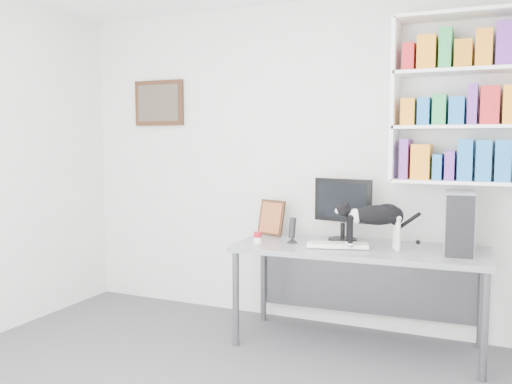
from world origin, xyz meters
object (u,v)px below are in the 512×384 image
(bookshelf, at_px, (465,99))
(speaker, at_px, (292,230))
(monitor, at_px, (343,209))
(cat, at_px, (375,226))
(pc_tower, at_px, (459,222))
(soup_can, at_px, (258,237))
(keyboard, at_px, (337,245))
(leaning_print, at_px, (272,217))
(desk, at_px, (358,297))

(bookshelf, relative_size, speaker, 6.06)
(monitor, distance_m, cat, 0.40)
(pc_tower, distance_m, soup_can, 1.46)
(bookshelf, relative_size, pc_tower, 2.87)
(bookshelf, xyz_separation_m, cat, (-0.56, -0.34, -0.92))
(keyboard, distance_m, soup_can, 0.61)
(leaning_print, xyz_separation_m, soup_can, (0.04, -0.37, -0.11))
(speaker, bearing_deg, monitor, 47.00)
(monitor, xyz_separation_m, keyboard, (0.03, -0.27, -0.23))
(monitor, relative_size, pc_tower, 1.16)
(desk, distance_m, leaning_print, 0.97)
(leaning_print, distance_m, soup_can, 0.39)
(speaker, relative_size, soup_can, 2.30)
(keyboard, distance_m, leaning_print, 0.72)
(cat, bearing_deg, bookshelf, 6.75)
(keyboard, xyz_separation_m, cat, (0.27, 0.02, 0.15))
(keyboard, bearing_deg, monitor, 80.66)
(keyboard, xyz_separation_m, leaning_print, (-0.64, 0.28, 0.14))
(pc_tower, bearing_deg, desk, -178.75)
(speaker, bearing_deg, desk, 17.74)
(monitor, relative_size, soup_can, 5.62)
(bookshelf, height_order, leaning_print, bookshelf)
(monitor, height_order, speaker, monitor)
(keyboard, xyz_separation_m, speaker, (-0.37, 0.04, 0.09))
(bookshelf, distance_m, desk, 1.65)
(desk, height_order, pc_tower, pc_tower)
(soup_can, relative_size, cat, 0.16)
(leaning_print, bearing_deg, cat, 0.73)
(keyboard, bearing_deg, speaker, 158.52)
(pc_tower, bearing_deg, monitor, 167.75)
(bookshelf, bearing_deg, soup_can, -162.43)
(desk, height_order, cat, cat)
(cat, bearing_deg, pc_tower, -11.18)
(desk, height_order, monitor, monitor)
(leaning_print, bearing_deg, desk, 2.26)
(bookshelf, xyz_separation_m, leaning_print, (-1.47, -0.08, -0.93))
(bookshelf, bearing_deg, pc_tower, -90.87)
(pc_tower, height_order, leaning_print, pc_tower)
(pc_tower, xyz_separation_m, soup_can, (-1.43, -0.25, -0.17))
(leaning_print, xyz_separation_m, cat, (0.91, -0.26, 0.02))
(speaker, bearing_deg, cat, 11.37)
(keyboard, distance_m, speaker, 0.38)
(bookshelf, relative_size, monitor, 2.47)
(pc_tower, distance_m, speaker, 1.21)
(monitor, bearing_deg, bookshelf, 16.64)
(bookshelf, bearing_deg, cat, -148.50)
(pc_tower, bearing_deg, soup_can, -175.24)
(keyboard, bearing_deg, desk, 13.89)
(speaker, bearing_deg, bookshelf, 27.96)
(desk, distance_m, cat, 0.57)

